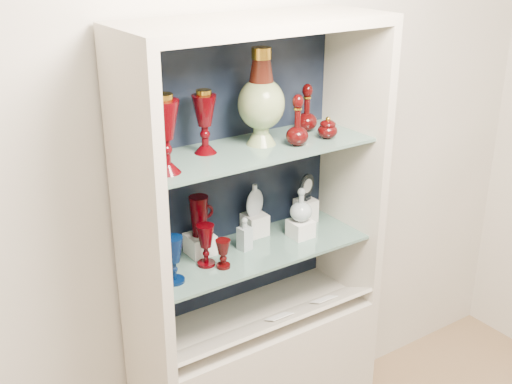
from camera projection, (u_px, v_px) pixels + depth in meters
wall_back at (225, 151)px, 2.55m from camera, size 3.50×0.02×2.80m
cabinet_back_panel at (229, 171)px, 2.55m from camera, size 0.98×0.02×1.15m
cabinet_side_left at (138, 215)px, 2.16m from camera, size 0.04×0.40×1.15m
cabinet_side_right at (352, 162)px, 2.66m from camera, size 0.04×0.40×1.15m
cabinet_top_cap at (256, 24)px, 2.18m from camera, size 1.00×0.40×0.04m
shelf_lower at (253, 250)px, 2.53m from camera, size 0.92×0.34×0.01m
shelf_upper at (253, 149)px, 2.37m from camera, size 0.92×0.34×0.01m
label_ledge at (272, 323)px, 2.53m from camera, size 0.92×0.17×0.09m
label_card_0 at (279, 316)px, 2.54m from camera, size 0.10×0.06×0.03m
label_card_1 at (324, 299)px, 2.66m from camera, size 0.10×0.06×0.03m
pedestal_lamp_left at (165, 134)px, 2.07m from camera, size 0.11×0.11×0.27m
pedestal_lamp_right at (205, 122)px, 2.27m from camera, size 0.12×0.12×0.23m
enamel_urn at (261, 97)px, 2.34m from camera, size 0.21×0.21×0.36m
ruby_decanter_a at (298, 117)px, 2.36m from camera, size 0.09×0.09×0.22m
ruby_decanter_b at (307, 106)px, 2.53m from camera, size 0.10×0.10×0.20m
lidded_bowl at (328, 127)px, 2.46m from camera, size 0.10×0.10×0.09m
cobalt_goblet at (174, 260)px, 2.26m from camera, size 0.10×0.10×0.18m
ruby_goblet_tall at (206, 245)px, 2.38m from camera, size 0.07×0.07×0.16m
ruby_goblet_small at (223, 254)px, 2.37m from camera, size 0.07×0.07×0.11m
riser_ruby_pitcher at (200, 244)px, 2.48m from camera, size 0.10×0.10×0.08m
ruby_pitcher at (199, 216)px, 2.43m from camera, size 0.12×0.08×0.16m
clear_square_bottle at (245, 233)px, 2.50m from camera, size 0.05×0.05×0.14m
riser_flat_flask at (255, 224)px, 2.63m from camera, size 0.09×0.09×0.09m
flat_flask at (255, 199)px, 2.59m from camera, size 0.10×0.06×0.13m
riser_clear_round_decanter at (300, 229)px, 2.62m from camera, size 0.09×0.09×0.07m
clear_round_decanter at (301, 205)px, 2.58m from camera, size 0.10×0.10×0.14m
riser_cameo_medallion at (306, 210)px, 2.75m from camera, size 0.08×0.08×0.10m
cameo_medallion at (306, 187)px, 2.71m from camera, size 0.11×0.07×0.12m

